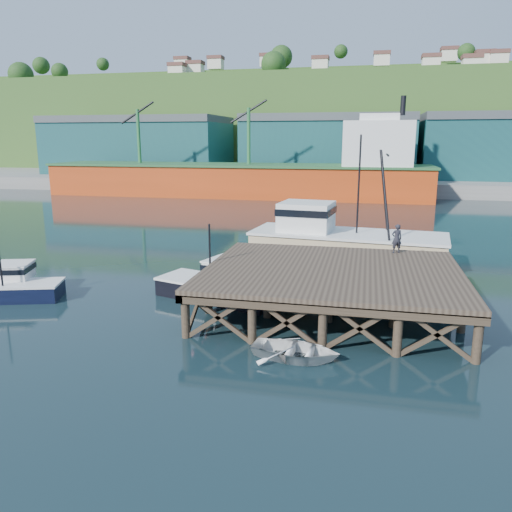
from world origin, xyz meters
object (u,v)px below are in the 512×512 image
(boat_black, at_px, (221,284))
(boat_navy, at_px, (9,285))
(dockworker, at_px, (397,239))
(dinghy, at_px, (295,350))
(trawler, at_px, (343,239))

(boat_black, bearing_deg, boat_navy, -149.82)
(boat_navy, distance_m, boat_black, 11.06)
(dockworker, bearing_deg, boat_navy, -3.26)
(boat_black, xyz_separation_m, dinghy, (4.93, -6.70, -0.39))
(boat_black, xyz_separation_m, trawler, (5.88, 8.63, 0.99))
(dinghy, distance_m, dockworker, 11.04)
(boat_black, relative_size, dockworker, 4.43)
(boat_navy, height_order, boat_black, boat_black)
(boat_black, distance_m, trawler, 10.49)
(boat_navy, xyz_separation_m, trawler, (16.65, 11.16, 1.06))
(dinghy, xyz_separation_m, dockworker, (4.03, 9.95, 2.56))
(boat_navy, height_order, dockworker, dockworker)
(boat_navy, height_order, trawler, trawler)
(boat_black, bearing_deg, dockworker, 36.93)
(boat_black, xyz_separation_m, dockworker, (8.96, 3.25, 2.17))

